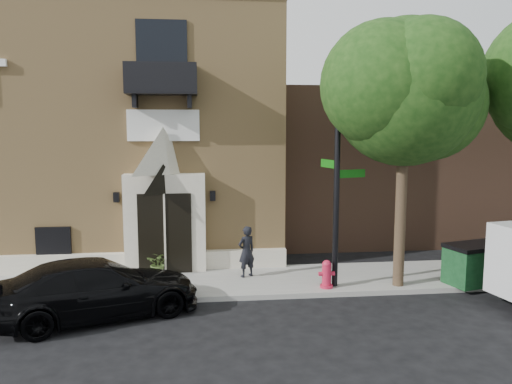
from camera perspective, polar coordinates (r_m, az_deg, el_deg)
ground at (r=14.29m, az=-6.85°, el=-12.44°), size 120.00×120.00×0.00m
sidewalk at (r=15.70m, az=-3.09°, el=-10.26°), size 42.00×3.00×0.15m
church at (r=21.64m, az=-14.82°, el=6.61°), size 12.20×11.01×9.30m
neighbour_building at (r=25.41m, az=21.47°, el=3.18°), size 18.00×8.00×6.40m
street_tree_left at (r=15.01m, az=16.92°, el=11.02°), size 4.97×4.38×7.77m
black_sedan at (r=13.58m, az=-17.70°, el=-10.48°), size 5.58×3.77×1.50m
street_sign at (r=14.67m, az=9.24°, el=1.70°), size 1.17×1.00×6.47m
fire_hydrant at (r=14.98m, az=8.07°, el=-9.27°), size 0.47×0.38×0.83m
dumpster at (r=16.58m, az=23.92°, el=-7.47°), size 2.07×1.50×1.21m
planter at (r=16.35m, az=-11.09°, el=-8.02°), size 0.84×0.78×0.76m
pedestrian_near at (r=15.79m, az=-1.10°, el=-6.81°), size 0.70×0.62×1.62m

